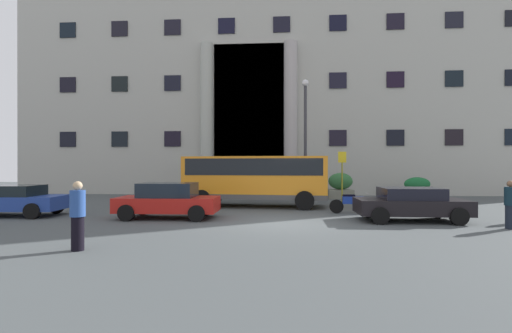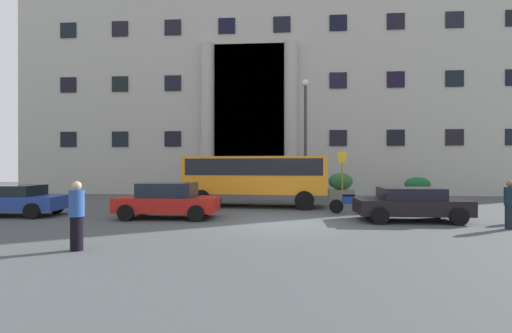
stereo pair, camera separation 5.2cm
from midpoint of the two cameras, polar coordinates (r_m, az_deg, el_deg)
ground_plane at (r=13.52m, az=3.87°, el=-8.95°), size 80.00×64.00×0.12m
office_building_facade at (r=31.62m, az=4.03°, el=12.96°), size 39.13×9.72×18.21m
orange_minibus at (r=18.91m, az=0.08°, el=-1.52°), size 7.28×3.15×2.53m
bus_stop_sign at (r=20.97m, az=13.09°, el=-0.77°), size 0.44×0.08×2.84m
hedge_planter_far_west at (r=25.26m, az=23.49°, el=-3.10°), size 1.66×0.70×1.36m
hedge_planter_entrance_left at (r=23.90m, az=-3.67°, el=-2.96°), size 1.81×0.75×1.63m
hedge_planter_entrance_right at (r=24.08m, az=12.86°, el=-2.95°), size 1.58×0.97×1.62m
white_taxi_kerbside at (r=18.45m, az=-33.37°, el=-4.27°), size 4.38×2.21×1.27m
parked_hatchback_near at (r=15.14m, az=-13.23°, el=-5.03°), size 3.92×1.95×1.40m
parked_sedan_second at (r=15.14m, az=22.56°, el=-5.24°), size 3.95×2.10×1.25m
motorcycle_near_kerb at (r=16.77m, az=14.52°, el=-5.41°), size 2.02×0.55×0.89m
pedestrian_man_red_shirt at (r=10.17m, az=-25.56°, el=-6.77°), size 0.36×0.36×1.69m
pedestrian_woman_dark_dress at (r=14.79m, az=34.39°, el=-4.86°), size 0.36×0.36×1.58m
lamppost_plaza_centre at (r=22.29m, az=7.62°, el=5.58°), size 0.40×0.40×7.16m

